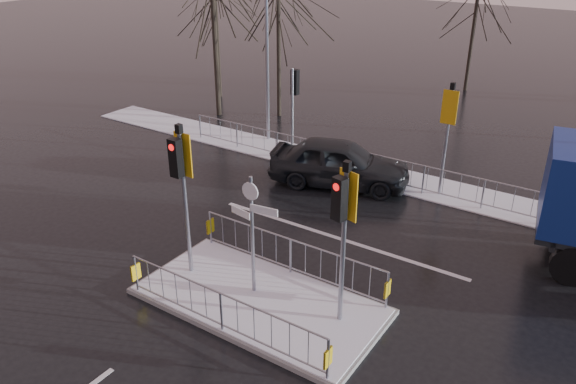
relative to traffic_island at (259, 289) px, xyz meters
The scene contains 9 objects.
ground 0.39m from the traffic_island, 42.90° to the right, with size 120.00×120.00×0.00m, color black.
snow_verge 8.60m from the traffic_island, 89.92° to the left, with size 30.00×2.00×0.04m, color white.
lane_markings 0.52m from the traffic_island, 88.07° to the right, with size 8.00×11.38×0.01m.
traffic_island is the anchor object (origin of this frame).
far_kerb_fixtures 8.11m from the traffic_island, 87.84° to the left, with size 18.00×0.65×3.83m.
car_far_lane 7.34m from the traffic_island, 103.74° to the left, with size 1.95×4.85×1.65m, color black.
tree_near_b 15.57m from the traffic_island, 122.60° to the left, with size 4.00×4.00×7.55m.
tree_near_c 18.84m from the traffic_island, 132.79° to the left, with size 3.50×3.50×6.61m.
street_lamp_left 12.17m from the traffic_island, 124.07° to the left, with size 1.25×0.18×8.20m.
Camera 1 is at (6.76, -8.87, 8.32)m, focal length 35.00 mm.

